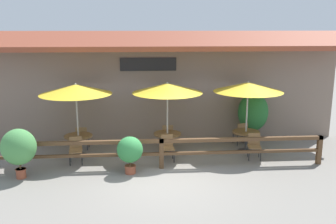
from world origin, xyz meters
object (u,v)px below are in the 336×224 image
object	(u,v)px
dining_table_near	(79,139)
dining_table_far	(246,135)
chair_near_streetside	(76,149)
chair_far_streetside	(254,145)
dining_table_middle	(167,137)
chair_middle_wallside	(167,134)
chair_far_wallside	(241,132)
potted_plant_corner_fern	(253,113)
potted_plant_entrance_palm	(130,151)
patio_umbrella_middle	(167,88)
chair_middle_streetside	(167,146)
potted_plant_tall_tropical	(19,148)
patio_umbrella_near	(76,89)
chair_near_wallside	(82,137)
patio_umbrella_far	(248,87)

from	to	relation	value
dining_table_near	dining_table_far	world-z (taller)	same
chair_near_streetside	dining_table_far	size ratio (longest dim) A/B	0.89
dining_table_far	chair_far_streetside	world-z (taller)	chair_far_streetside
dining_table_middle	chair_middle_wallside	xyz separation A→B (m)	(0.04, 0.71, -0.10)
dining_table_far	chair_far_wallside	xyz separation A→B (m)	(0.03, 0.77, -0.10)
chair_near_streetside	potted_plant_corner_fern	xyz separation A→B (m)	(6.42, 1.83, 0.65)
chair_near_streetside	potted_plant_entrance_palm	distance (m)	2.09
patio_umbrella_middle	chair_middle_streetside	bearing A→B (deg)	-93.86
patio_umbrella_middle	dining_table_middle	distance (m)	1.75
chair_middle_streetside	potted_plant_entrance_palm	distance (m)	1.64
dining_table_far	potted_plant_entrance_palm	distance (m)	4.46
chair_middle_streetside	potted_plant_tall_tropical	distance (m)	4.61
chair_middle_wallside	chair_far_wallside	distance (m)	2.80
potted_plant_tall_tropical	patio_umbrella_near	bearing A→B (deg)	52.91
chair_far_wallside	potted_plant_corner_fern	size ratio (longest dim) A/B	0.45
potted_plant_entrance_palm	dining_table_far	bearing A→B (deg)	23.92
chair_near_wallside	potted_plant_tall_tropical	world-z (taller)	potted_plant_tall_tropical
patio_umbrella_middle	chair_far_streetside	size ratio (longest dim) A/B	2.95
potted_plant_tall_tropical	patio_umbrella_far	bearing A→B (deg)	14.83
patio_umbrella_near	potted_plant_tall_tropical	size ratio (longest dim) A/B	1.69
patio_umbrella_near	dining_table_middle	world-z (taller)	patio_umbrella_near
patio_umbrella_near	chair_near_wallside	size ratio (longest dim) A/B	2.95
chair_near_wallside	potted_plant_tall_tropical	xyz separation A→B (m)	(-1.42, -2.56, 0.46)
potted_plant_entrance_palm	dining_table_near	bearing A→B (deg)	136.11
chair_middle_streetside	dining_table_far	world-z (taller)	chair_middle_streetside
chair_near_streetside	chair_middle_wallside	bearing A→B (deg)	18.18
chair_near_wallside	chair_far_wallside	xyz separation A→B (m)	(5.91, 0.14, 0.00)
chair_near_streetside	potted_plant_entrance_palm	world-z (taller)	potted_plant_entrance_palm
patio_umbrella_middle	potted_plant_corner_fern	world-z (taller)	patio_umbrella_middle
chair_near_wallside	chair_middle_wallside	size ratio (longest dim) A/B	1.00
dining_table_middle	chair_middle_streetside	size ratio (longest dim) A/B	1.12
chair_far_wallside	potted_plant_corner_fern	distance (m)	0.88
chair_near_streetside	dining_table_far	distance (m)	5.92
patio_umbrella_middle	chair_near_streetside	bearing A→B (deg)	-166.33
dining_table_near	chair_middle_wallside	size ratio (longest dim) A/B	1.12
dining_table_far	potted_plant_tall_tropical	bearing A→B (deg)	-165.17
patio_umbrella_near	chair_far_wallside	distance (m)	6.26
dining_table_near	potted_plant_corner_fern	xyz separation A→B (m)	(6.44, 1.13, 0.54)
chair_middle_streetside	potted_plant_tall_tropical	xyz separation A→B (m)	(-4.43, -1.19, 0.46)
chair_far_streetside	potted_plant_entrance_palm	distance (m)	4.29
chair_far_streetside	chair_near_streetside	bearing A→B (deg)	-170.46
chair_near_streetside	potted_plant_entrance_palm	xyz separation A→B (m)	(1.79, -1.04, 0.24)
dining_table_near	dining_table_middle	xyz separation A→B (m)	(3.07, 0.04, 0.00)
chair_far_wallside	potted_plant_tall_tropical	bearing A→B (deg)	8.69
chair_near_wallside	potted_plant_tall_tropical	distance (m)	2.97
patio_umbrella_near	potted_plant_entrance_palm	distance (m)	2.98
patio_umbrella_far	chair_near_wallside	bearing A→B (deg)	173.86
chair_near_streetside	chair_far_streetside	size ratio (longest dim) A/B	1.00
dining_table_near	chair_middle_wallside	xyz separation A→B (m)	(3.12, 0.76, -0.10)
patio_umbrella_near	chair_middle_wallside	distance (m)	3.70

